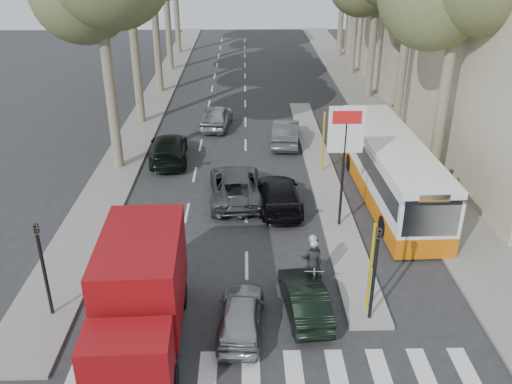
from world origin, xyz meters
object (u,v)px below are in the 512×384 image
dark_hatchback (305,298)px  city_bus (390,168)px  silver_hatchback (241,315)px  red_truck (140,294)px  motorcycle (312,262)px

dark_hatchback → city_bus: size_ratio=0.32×
silver_hatchback → city_bus: 12.22m
city_bus → red_truck: bearing=-136.8°
silver_hatchback → motorcycle: 3.73m
motorcycle → red_truck: bearing=-149.5°
city_bus → silver_hatchback: bearing=-127.9°
city_bus → motorcycle: bearing=-124.1°
red_truck → motorcycle: red_truck is taller
dark_hatchback → red_truck: 5.58m
dark_hatchback → motorcycle: size_ratio=1.57×
silver_hatchback → city_bus: city_bus is taller
city_bus → motorcycle: city_bus is taller
motorcycle → dark_hatchback: bearing=-101.8°
red_truck → city_bus: red_truck is taller
red_truck → city_bus: size_ratio=0.56×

